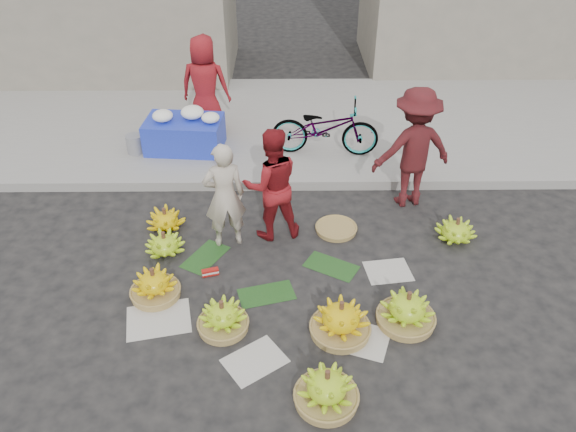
{
  "coord_description": "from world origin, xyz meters",
  "views": [
    {
      "loc": [
        0.11,
        -5.09,
        4.55
      ],
      "look_at": [
        0.16,
        0.41,
        0.7
      ],
      "focal_mm": 35.0,
      "sensor_mm": 36.0,
      "label": 1
    }
  ],
  "objects_px": {
    "banana_bunch_0": "(154,285)",
    "banana_bunch_4": "(407,310)",
    "flower_table": "(185,132)",
    "bicycle": "(325,128)",
    "vendor_cream": "(224,196)"
  },
  "relations": [
    {
      "from": "banana_bunch_0",
      "to": "flower_table",
      "type": "distance_m",
      "value": 3.44
    },
    {
      "from": "bicycle",
      "to": "vendor_cream",
      "type": "bearing_deg",
      "value": 152.81
    },
    {
      "from": "banana_bunch_0",
      "to": "banana_bunch_4",
      "type": "relative_size",
      "value": 1.02
    },
    {
      "from": "banana_bunch_4",
      "to": "flower_table",
      "type": "bearing_deg",
      "value": 127.24
    },
    {
      "from": "vendor_cream",
      "to": "bicycle",
      "type": "xyz_separation_m",
      "value": [
        1.41,
        2.23,
        -0.16
      ]
    },
    {
      "from": "flower_table",
      "to": "bicycle",
      "type": "xyz_separation_m",
      "value": [
        2.28,
        -0.19,
        0.16
      ]
    },
    {
      "from": "banana_bunch_0",
      "to": "flower_table",
      "type": "xyz_separation_m",
      "value": [
        -0.1,
        3.43,
        0.25
      ]
    },
    {
      "from": "banana_bunch_0",
      "to": "bicycle",
      "type": "height_order",
      "value": "bicycle"
    },
    {
      "from": "banana_bunch_4",
      "to": "flower_table",
      "type": "height_order",
      "value": "flower_table"
    },
    {
      "from": "banana_bunch_0",
      "to": "vendor_cream",
      "type": "bearing_deg",
      "value": 53.12
    },
    {
      "from": "vendor_cream",
      "to": "bicycle",
      "type": "bearing_deg",
      "value": -136.5
    },
    {
      "from": "banana_bunch_4",
      "to": "bicycle",
      "type": "relative_size",
      "value": 0.37
    },
    {
      "from": "banana_bunch_0",
      "to": "bicycle",
      "type": "distance_m",
      "value": 3.93
    },
    {
      "from": "banana_bunch_0",
      "to": "banana_bunch_4",
      "type": "height_order",
      "value": "banana_bunch_4"
    },
    {
      "from": "banana_bunch_4",
      "to": "banana_bunch_0",
      "type": "bearing_deg",
      "value": 170.92
    }
  ]
}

